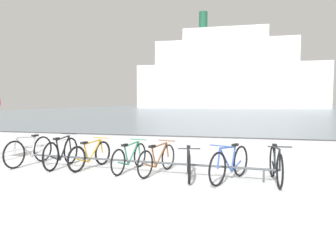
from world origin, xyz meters
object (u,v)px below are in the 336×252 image
(bicycle_1, at_px, (61,153))
(bicycle_2, at_px, (90,155))
(bicycle_4, at_px, (157,159))
(ferry_ship, at_px, (228,76))
(bicycle_0, at_px, (29,151))
(bicycle_6, at_px, (230,164))
(bicycle_7, at_px, (276,165))
(bicycle_5, at_px, (189,163))
(bicycle_3, at_px, (130,157))

(bicycle_1, xyz_separation_m, bicycle_2, (0.80, 0.05, -0.04))
(bicycle_4, xyz_separation_m, ferry_ship, (-1.93, 69.22, 7.25))
(bicycle_0, height_order, bicycle_6, bicycle_0)
(bicycle_7, distance_m, ferry_ship, 69.94)
(bicycle_2, bearing_deg, bicycle_6, -7.69)
(bicycle_1, height_order, bicycle_6, bicycle_1)
(bicycle_1, height_order, bicycle_5, bicycle_1)
(bicycle_1, bearing_deg, bicycle_6, -5.60)
(bicycle_1, bearing_deg, bicycle_4, -2.85)
(bicycle_1, height_order, bicycle_3, bicycle_1)
(bicycle_2, distance_m, bicycle_7, 4.49)
(bicycle_5, bearing_deg, bicycle_1, 173.41)
(bicycle_2, bearing_deg, bicycle_1, -176.29)
(bicycle_0, bearing_deg, bicycle_3, -1.48)
(bicycle_2, xyz_separation_m, bicycle_7, (4.47, -0.38, 0.04))
(bicycle_2, relative_size, ferry_ship, 0.04)
(bicycle_1, bearing_deg, bicycle_3, -0.36)
(bicycle_2, xyz_separation_m, ferry_ship, (-0.10, 69.04, 7.25))
(bicycle_1, relative_size, bicycle_7, 0.99)
(bicycle_2, bearing_deg, ferry_ship, 90.09)
(bicycle_2, bearing_deg, bicycle_3, -3.33)
(bicycle_3, bearing_deg, bicycle_2, 176.67)
(bicycle_5, bearing_deg, bicycle_3, 165.95)
(bicycle_0, relative_size, bicycle_2, 1.07)
(bicycle_7, bearing_deg, bicycle_2, 175.20)
(bicycle_1, relative_size, ferry_ship, 0.04)
(bicycle_0, relative_size, bicycle_1, 1.03)
(bicycle_4, relative_size, bicycle_7, 0.97)
(bicycle_5, distance_m, bicycle_6, 0.90)
(bicycle_4, bearing_deg, bicycle_7, -4.17)
(bicycle_0, xyz_separation_m, bicycle_4, (3.64, -0.19, -0.04))
(bicycle_6, bearing_deg, bicycle_3, 170.38)
(bicycle_1, height_order, bicycle_4, bicycle_1)
(bicycle_0, distance_m, bicycle_7, 6.30)
(bicycle_1, distance_m, bicycle_7, 5.28)
(bicycle_3, bearing_deg, bicycle_1, 179.64)
(bicycle_0, distance_m, bicycle_1, 1.01)
(bicycle_2, height_order, bicycle_4, same)
(bicycle_2, distance_m, bicycle_3, 1.09)
(bicycle_3, xyz_separation_m, bicycle_5, (1.53, -0.38, -0.00))
(bicycle_6, xyz_separation_m, bicycle_7, (0.95, 0.10, 0.00))
(bicycle_5, bearing_deg, bicycle_0, 174.10)
(bicycle_3, relative_size, bicycle_5, 1.07)
(bicycle_7, xyz_separation_m, ferry_ship, (-4.58, 69.41, 7.21))
(bicycle_3, distance_m, ferry_ship, 69.49)
(bicycle_0, relative_size, ferry_ship, 0.04)
(bicycle_5, bearing_deg, ferry_ship, 92.25)
(bicycle_2, height_order, bicycle_6, bicycle_6)
(bicycle_1, bearing_deg, bicycle_2, 3.71)
(bicycle_0, distance_m, bicycle_5, 4.46)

